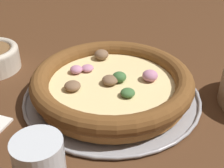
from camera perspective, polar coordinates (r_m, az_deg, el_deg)
ground_plane at (r=0.58m, az=-0.00°, el=-2.51°), size 3.00×3.00×0.00m
pizza_tray at (r=0.58m, az=-0.00°, el=-2.15°), size 0.32×0.32×0.01m
pizza at (r=0.56m, az=-0.01°, el=0.17°), size 0.29×0.29×0.05m
drinking_cup at (r=0.40m, az=-12.95°, el=-14.73°), size 0.06×0.06×0.08m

